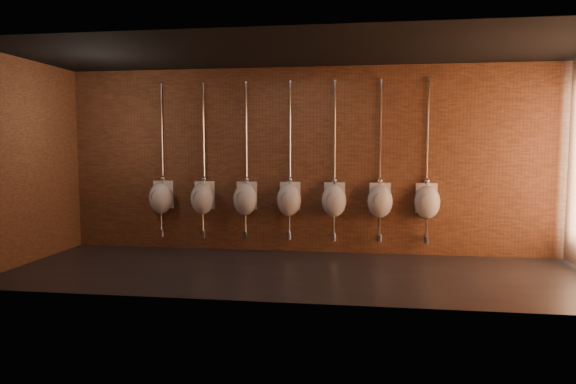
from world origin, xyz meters
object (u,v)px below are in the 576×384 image
object	(u,v)px
urinal_5	(380,201)
urinal_6	(427,201)
urinal_4	(334,200)
urinal_2	(245,199)
urinal_3	(289,199)
urinal_1	(203,198)
urinal_0	(161,197)

from	to	relation	value
urinal_5	urinal_6	xyz separation A→B (m)	(0.77, 0.00, 0.00)
urinal_4	urinal_6	bearing A→B (deg)	0.00
urinal_4	urinal_5	size ratio (longest dim) A/B	1.00
urinal_2	urinal_3	world-z (taller)	same
urinal_1	urinal_5	distance (m)	3.09
urinal_4	urinal_5	bearing A→B (deg)	0.00
urinal_1	urinal_3	xyz separation A→B (m)	(1.54, 0.00, 0.00)
urinal_6	urinal_2	bearing A→B (deg)	180.00
urinal_0	urinal_1	distance (m)	0.77
urinal_4	urinal_1	bearing A→B (deg)	180.00
urinal_6	urinal_3	bearing A→B (deg)	180.00
urinal_1	urinal_0	bearing A→B (deg)	180.00
urinal_2	urinal_1	bearing A→B (deg)	180.00
urinal_3	urinal_2	bearing A→B (deg)	180.00
urinal_2	urinal_3	xyz separation A→B (m)	(0.77, 0.00, 0.00)
urinal_0	urinal_4	distance (m)	3.09
urinal_0	urinal_4	xyz separation A→B (m)	(3.09, 0.00, 0.00)
urinal_5	urinal_2	bearing A→B (deg)	180.00
urinal_2	urinal_3	distance (m)	0.77
urinal_0	urinal_3	size ratio (longest dim) A/B	1.00
urinal_2	urinal_5	bearing A→B (deg)	0.00
urinal_2	urinal_5	size ratio (longest dim) A/B	1.00
urinal_0	urinal_4	size ratio (longest dim) A/B	1.00
urinal_2	urinal_6	size ratio (longest dim) A/B	1.00
urinal_0	urinal_6	distance (m)	4.63
urinal_0	urinal_3	bearing A→B (deg)	0.00
urinal_0	urinal_6	world-z (taller)	same
urinal_3	urinal_6	world-z (taller)	same
urinal_2	urinal_5	xyz separation A→B (m)	(2.32, 0.00, 0.00)
urinal_1	urinal_6	bearing A→B (deg)	0.00
urinal_5	urinal_6	distance (m)	0.77
urinal_2	urinal_4	xyz separation A→B (m)	(1.54, 0.00, 0.00)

